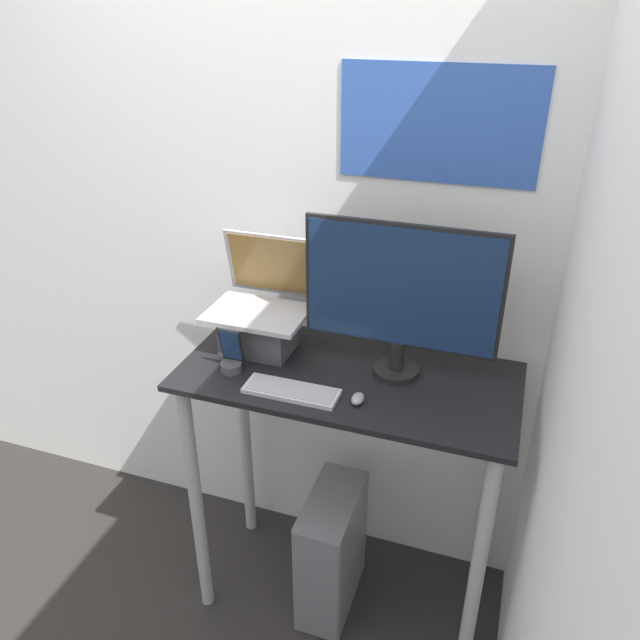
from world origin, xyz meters
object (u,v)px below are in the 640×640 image
cell_phone (231,359)px  computer_tower (332,551)px  laptop (260,320)px  mouse (358,399)px  monitor (401,297)px  keyboard (291,391)px

cell_phone → computer_tower: 0.88m
laptop → mouse: laptop is taller
monitor → laptop: bearing=178.5°
monitor → computer_tower: 1.07m
mouse → cell_phone: cell_phone is taller
keyboard → mouse: 0.21m
laptop → keyboard: size_ratio=1.28×
laptop → cell_phone: (-0.03, -0.17, -0.06)m
monitor → mouse: bearing=-110.1°
cell_phone → laptop: bearing=80.3°
monitor → mouse: size_ratio=10.22×
mouse → monitor: bearing=69.9°
monitor → computer_tower: size_ratio=1.18×
laptop → monitor: monitor is taller
computer_tower → laptop: bearing=160.9°
cell_phone → computer_tower: bearing=11.6°
monitor → mouse: (-0.07, -0.20, -0.26)m
monitor → keyboard: monitor is taller
keyboard → laptop: bearing=131.3°
laptop → cell_phone: 0.18m
mouse → cell_phone: size_ratio=0.39×
mouse → laptop: bearing=152.8°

